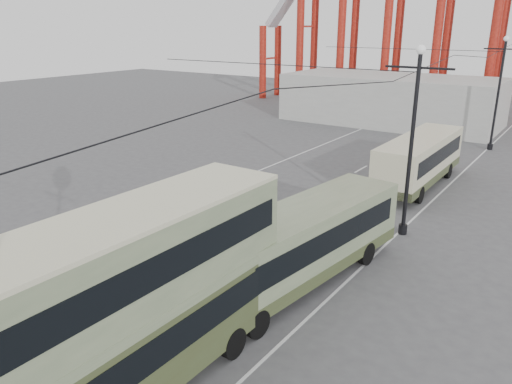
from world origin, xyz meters
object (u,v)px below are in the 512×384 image
Objects in this scene: single_decker_green at (299,243)px; pedestrian at (247,234)px; double_decker_bus at (131,299)px; single_decker_cream at (420,159)px.

single_decker_green reaches higher than pedestrian.
single_decker_green is at bearing 86.92° from double_decker_bus.
single_decker_cream is at bearing 89.70° from double_decker_bus.
double_decker_bus is 24.30m from single_decker_cream.
double_decker_bus is 10.09m from pedestrian.
single_decker_green is at bearing -89.20° from single_decker_cream.
double_decker_bus is 5.31× the size of pedestrian.
double_decker_bus is 8.35m from single_decker_green.
pedestrian is at bearing -102.25° from single_decker_cream.
single_decker_green is 3.74m from pedestrian.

